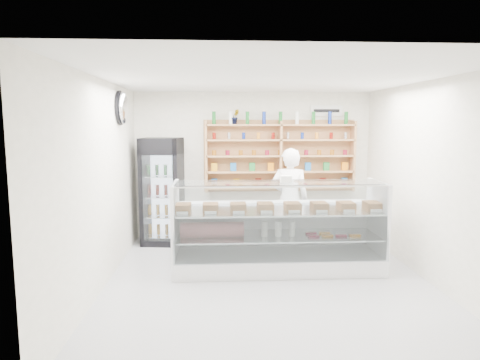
{
  "coord_description": "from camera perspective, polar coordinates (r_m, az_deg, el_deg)",
  "views": [
    {
      "loc": [
        -0.72,
        -5.7,
        2.2
      ],
      "look_at": [
        -0.35,
        0.9,
        1.33
      ],
      "focal_mm": 32.0,
      "sensor_mm": 36.0,
      "label": 1
    }
  ],
  "objects": [
    {
      "name": "potted_plant",
      "position": [
        8.05,
        -0.64,
        8.44
      ],
      "size": [
        0.18,
        0.16,
        0.28
      ],
      "primitive_type": "imported",
      "rotation": [
        0.0,
        0.0,
        0.27
      ],
      "color": "#1E6626",
      "rests_on": "wall_shelving"
    },
    {
      "name": "room",
      "position": [
        5.8,
        3.92,
        -0.46
      ],
      "size": [
        5.0,
        5.0,
        5.0
      ],
      "color": "#ACACB1",
      "rests_on": "ground"
    },
    {
      "name": "shop_worker",
      "position": [
        7.47,
        6.62,
        -2.62
      ],
      "size": [
        0.72,
        0.54,
        1.79
      ],
      "primitive_type": "imported",
      "rotation": [
        0.0,
        0.0,
        2.95
      ],
      "color": "white",
      "rests_on": "floor"
    },
    {
      "name": "display_counter",
      "position": [
        6.56,
        5.01,
        -8.76
      ],
      "size": [
        3.11,
        0.93,
        1.35
      ],
      "color": "white",
      "rests_on": "floor"
    },
    {
      "name": "drinks_cooler",
      "position": [
        7.99,
        -10.31,
        -1.43
      ],
      "size": [
        0.78,
        0.76,
        1.95
      ],
      "rotation": [
        0.0,
        0.0,
        -0.12
      ],
      "color": "black",
      "rests_on": "floor"
    },
    {
      "name": "wall_shelving",
      "position": [
        8.16,
        5.37,
        3.19
      ],
      "size": [
        2.84,
        0.28,
        1.33
      ],
      "color": "tan",
      "rests_on": "back_wall"
    },
    {
      "name": "wall_sign",
      "position": [
        8.45,
        11.43,
        9.03
      ],
      "size": [
        0.62,
        0.03,
        0.2
      ],
      "primitive_type": "cube",
      "color": "white",
      "rests_on": "back_wall"
    },
    {
      "name": "security_mirror",
      "position": [
        7.06,
        -15.3,
        9.25
      ],
      "size": [
        0.15,
        0.5,
        0.5
      ],
      "primitive_type": "ellipsoid",
      "color": "silver",
      "rests_on": "left_wall"
    }
  ]
}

